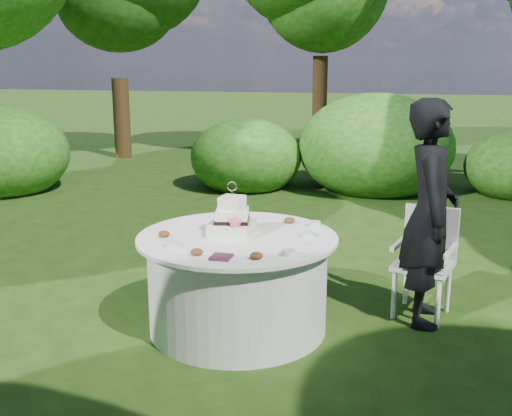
{
  "coord_description": "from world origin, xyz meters",
  "views": [
    {
      "loc": [
        1.26,
        -4.28,
        2.07
      ],
      "look_at": [
        0.15,
        0.0,
        1.0
      ],
      "focal_mm": 42.0,
      "sensor_mm": 36.0,
      "label": 1
    }
  ],
  "objects_px": {
    "chair": "(426,253)",
    "napkins": "(221,257)",
    "guest": "(430,214)",
    "table": "(238,282)",
    "cake": "(232,220)"
  },
  "relations": [
    {
      "from": "table",
      "to": "cake",
      "type": "height_order",
      "value": "cake"
    },
    {
      "from": "chair",
      "to": "table",
      "type": "bearing_deg",
      "value": -153.74
    },
    {
      "from": "napkins",
      "to": "chair",
      "type": "bearing_deg",
      "value": 42.46
    },
    {
      "from": "table",
      "to": "chair",
      "type": "xyz_separation_m",
      "value": [
        1.44,
        0.71,
        0.13
      ]
    },
    {
      "from": "napkins",
      "to": "table",
      "type": "bearing_deg",
      "value": 95.09
    },
    {
      "from": "guest",
      "to": "chair",
      "type": "bearing_deg",
      "value": -3.05
    },
    {
      "from": "table",
      "to": "chair",
      "type": "height_order",
      "value": "chair"
    },
    {
      "from": "napkins",
      "to": "cake",
      "type": "distance_m",
      "value": 0.6
    },
    {
      "from": "table",
      "to": "cake",
      "type": "distance_m",
      "value": 0.5
    },
    {
      "from": "napkins",
      "to": "cake",
      "type": "xyz_separation_m",
      "value": [
        -0.1,
        0.59,
        0.1
      ]
    },
    {
      "from": "napkins",
      "to": "chair",
      "type": "height_order",
      "value": "chair"
    },
    {
      "from": "chair",
      "to": "cake",
      "type": "bearing_deg",
      "value": -155.2
    },
    {
      "from": "guest",
      "to": "cake",
      "type": "relative_size",
      "value": 4.25
    },
    {
      "from": "chair",
      "to": "napkins",
      "type": "bearing_deg",
      "value": -137.54
    },
    {
      "from": "guest",
      "to": "table",
      "type": "height_order",
      "value": "guest"
    }
  ]
}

